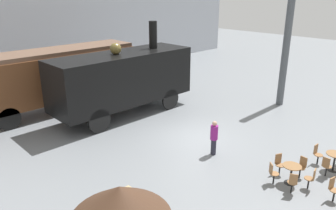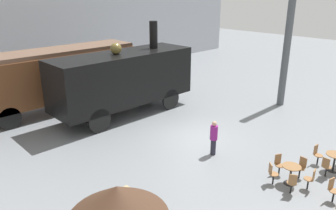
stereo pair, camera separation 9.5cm
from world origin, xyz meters
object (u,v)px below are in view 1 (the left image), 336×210
(cafe_table_near, at_px, (335,158))
(cafe_table_mid, at_px, (292,171))
(visitor_person, at_px, (214,137))
(steam_locomotive, at_px, (123,77))
(passenger_coach_wooden, at_px, (52,75))

(cafe_table_near, xyz_separation_m, cafe_table_mid, (-2.19, 0.78, -0.00))
(visitor_person, bearing_deg, steam_locomotive, 88.39)
(visitor_person, bearing_deg, passenger_coach_wooden, 103.11)
(passenger_coach_wooden, height_order, visitor_person, passenger_coach_wooden)
(steam_locomotive, relative_size, cafe_table_mid, 11.10)
(cafe_table_mid, bearing_deg, passenger_coach_wooden, 100.96)
(cafe_table_mid, bearing_deg, visitor_person, 94.47)
(steam_locomotive, distance_m, cafe_table_mid, 10.56)
(cafe_table_near, bearing_deg, visitor_person, 119.73)
(passenger_coach_wooden, xyz_separation_m, cafe_table_mid, (2.71, -13.99, -1.67))
(passenger_coach_wooden, relative_size, cafe_table_mid, 13.76)
(passenger_coach_wooden, xyz_separation_m, steam_locomotive, (2.63, -3.57, 0.03))
(passenger_coach_wooden, xyz_separation_m, cafe_table_near, (4.90, -14.77, -1.67))
(passenger_coach_wooden, relative_size, steam_locomotive, 1.24)
(steam_locomotive, xyz_separation_m, cafe_table_mid, (0.08, -10.42, -1.70))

